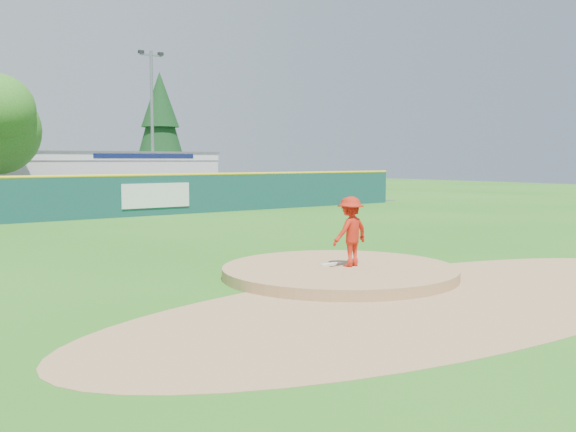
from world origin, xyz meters
TOP-DOWN VIEW (x-y plane):
  - ground at (0.00, 0.00)m, footprint 120.00×120.00m
  - pitchers_mound at (0.00, 0.00)m, footprint 5.50×5.50m
  - pitching_rubber at (0.00, 0.30)m, footprint 0.60×0.15m
  - infield_dirt_arc at (0.00, -3.00)m, footprint 15.40×15.40m
  - parking_lot at (0.00, 27.00)m, footprint 44.00×16.00m
  - pitcher at (0.23, -0.12)m, footprint 1.12×0.73m
  - van at (3.12, 24.31)m, footprint 4.92×2.68m
  - pool_building_grp at (6.00, 31.99)m, footprint 15.20×8.20m
  - outfield_fence at (0.00, 18.00)m, footprint 40.00×0.14m
  - conifer_tree at (13.00, 36.00)m, footprint 4.40×4.40m
  - light_pole_right at (9.00, 29.00)m, footprint 1.75×0.25m

SIDE VIEW (x-z plane):
  - ground at x=0.00m, z-range 0.00..0.00m
  - pitchers_mound at x=0.00m, z-range -0.25..0.25m
  - infield_dirt_arc at x=0.00m, z-range 0.00..0.01m
  - parking_lot at x=0.00m, z-range 0.00..0.02m
  - pitching_rubber at x=0.00m, z-range 0.25..0.29m
  - van at x=3.12m, z-range 0.02..1.33m
  - pitcher at x=0.23m, z-range 0.25..1.89m
  - outfield_fence at x=0.00m, z-range 0.05..2.12m
  - pool_building_grp at x=6.00m, z-range 0.01..3.32m
  - conifer_tree at x=13.00m, z-range 0.79..10.29m
  - light_pole_right at x=9.00m, z-range 0.54..10.54m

